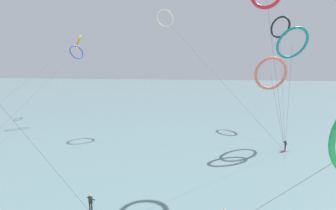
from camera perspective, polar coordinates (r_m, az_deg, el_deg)
The scene contains 9 objects.
sea_water at distance 112.86m, azimuth 6.40°, elevation 2.66°, with size 400.00×200.00×0.08m, color slate.
surfer_navy at distance 24.26m, azimuth -17.21°, elevation -20.83°, with size 1.40×0.69×1.70m.
surfer_magenta at distance 41.44m, azimuth 25.18°, elevation -8.49°, with size 1.40×0.64×1.70m.
kite_amber at distance 70.99m, azimuth -19.84°, elevation 13.28°, with size 4.63×49.39×20.44m.
kite_charcoal at distance 61.97m, azimuth 24.19°, elevation 15.90°, with size 5.75×23.67×23.25m.
kite_teal at distance 47.08m, azimuth 26.48°, elevation 12.53°, with size 6.15×9.23×18.89m.
kite_ivory at distance 52.24m, azimuth -0.69°, elevation 19.15°, with size 22.25×14.45×23.57m.
kite_cobalt at distance 59.53m, azimuth -20.16°, elevation 11.20°, with size 4.35×37.17×17.07m.
kite_coral at distance 40.34m, azimuth 22.40°, elevation 6.66°, with size 5.15×2.52×13.99m.
Camera 1 is at (4.04, -3.52, 12.80)m, focal length 26.74 mm.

